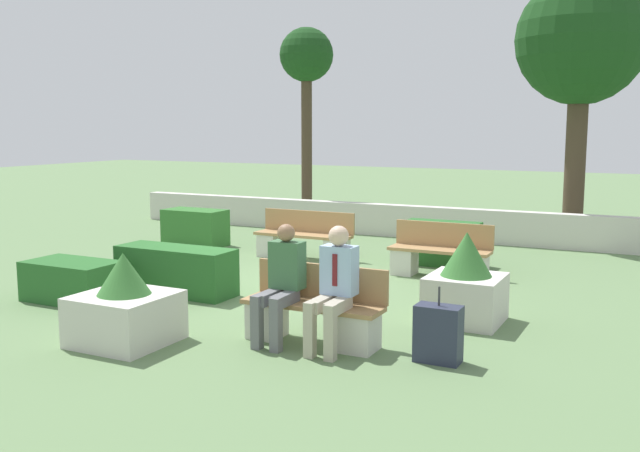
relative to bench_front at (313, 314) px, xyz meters
name	(u,v)px	position (x,y,z in m)	size (l,w,h in m)	color
ground_plane	(273,286)	(-1.87, 2.27, -0.33)	(60.00, 60.00, 0.00)	#607F51
perimeter_wall	(398,221)	(-1.87, 7.74, 0.02)	(13.68, 0.30, 0.70)	beige
bench_front	(313,314)	(0.00, 0.00, 0.00)	(1.63, 0.49, 0.87)	#A37A4C
bench_left_side	(440,257)	(0.21, 4.05, 0.00)	(1.64, 0.49, 0.87)	#A37A4C
bench_right_side	(304,240)	(-2.51, 4.48, 0.01)	(1.85, 0.49, 0.87)	#A37A4C
person_seated_man	(334,282)	(0.32, -0.13, 0.43)	(0.38, 0.63, 1.36)	#B2A893
person_seated_woman	(282,278)	(-0.33, -0.14, 0.41)	(0.38, 0.63, 1.34)	slate
hedge_block_near_left	(176,270)	(-2.88, 1.22, 0.01)	(1.81, 0.61, 0.68)	#286028
hedge_block_near_right	(441,243)	(-0.07, 5.05, 0.05)	(1.31, 0.60, 0.76)	#286028
hedge_block_mid_left	(195,227)	(-5.18, 4.78, 0.04)	(1.27, 0.65, 0.74)	#33702D
hedge_block_mid_right	(73,281)	(-3.91, 0.22, -0.05)	(1.31, 0.76, 0.56)	#286028
planter_corner_left	(466,285)	(1.30, 1.61, 0.15)	(0.90, 0.90, 1.14)	beige
planter_corner_right	(125,308)	(-1.89, -0.96, 0.08)	(1.00, 1.00, 1.03)	beige
suitcase	(438,334)	(1.46, -0.01, -0.03)	(0.47, 0.26, 0.80)	#282D42
tree_leftmost	(306,64)	(-4.81, 8.98, 3.60)	(1.33, 1.33, 4.83)	#473828
tree_center_left	(581,43)	(1.61, 8.98, 3.79)	(2.69, 2.69, 5.54)	#473828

